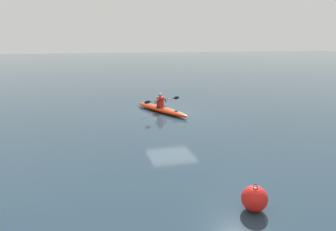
% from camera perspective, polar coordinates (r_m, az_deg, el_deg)
% --- Properties ---
extents(ground_plane, '(160.00, 160.00, 0.00)m').
position_cam_1_polar(ground_plane, '(16.70, 0.61, 0.52)').
color(ground_plane, '#233847').
extents(kayak, '(2.30, 4.21, 0.30)m').
position_cam_1_polar(kayak, '(16.88, -1.30, 1.20)').
color(kayak, red).
rests_on(kayak, ground).
extents(kayaker, '(2.20, 0.99, 0.74)m').
position_cam_1_polar(kayaker, '(16.83, -1.41, 2.74)').
color(kayaker, red).
rests_on(kayaker, kayak).
extents(mooring_buoy_orange_mid, '(0.61, 0.61, 0.65)m').
position_cam_1_polar(mooring_buoy_orange_mid, '(7.60, 15.74, -14.59)').
color(mooring_buoy_orange_mid, red).
rests_on(mooring_buoy_orange_mid, ground).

